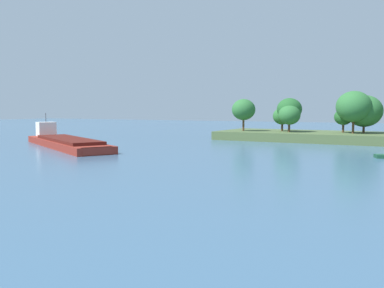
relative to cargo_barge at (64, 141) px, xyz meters
name	(u,v)px	position (x,y,z in m)	size (l,w,h in m)	color
treeline_island	(344,126)	(40.69, 34.73, 2.32)	(51.72, 17.28, 10.01)	#4C6038
cargo_barge	(64,141)	(0.00, 0.00, 0.00)	(30.53, 20.05, 5.75)	maroon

